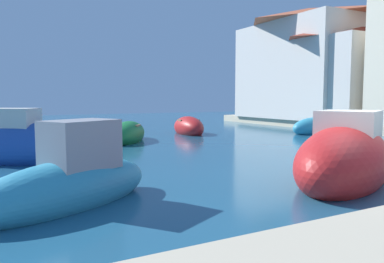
# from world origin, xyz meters

# --- Properties ---
(moored_boat_0) EXTENTS (1.89, 3.44, 1.23)m
(moored_boat_0) POSITION_xyz_m (1.87, 13.09, 0.34)
(moored_boat_0) COLOR #B21E1E
(moored_boat_0) RESTS_ON ground
(moored_boat_1) EXTENTS (2.45, 3.27, 0.90)m
(moored_boat_1) POSITION_xyz_m (-4.22, 15.17, 0.25)
(moored_boat_1) COLOR gold
(moored_boat_1) RESTS_ON ground
(moored_boat_2) EXTENTS (5.81, 4.61, 2.01)m
(moored_boat_2) POSITION_xyz_m (-7.04, 7.46, 0.51)
(moored_boat_2) COLOR #1E479E
(moored_boat_2) RESTS_ON ground
(moored_boat_4) EXTENTS (3.41, 2.66, 1.04)m
(moored_boat_4) POSITION_xyz_m (3.73, 4.37, 0.29)
(moored_boat_4) COLOR #1E479E
(moored_boat_4) RESTS_ON ground
(moored_boat_5) EXTENTS (3.20, 1.39, 1.19)m
(moored_boat_5) POSITION_xyz_m (8.04, 9.66, 0.33)
(moored_boat_5) COLOR teal
(moored_boat_5) RESTS_ON ground
(moored_boat_7) EXTENTS (3.88, 2.81, 1.81)m
(moored_boat_7) POSITION_xyz_m (-6.48, 1.82, 0.44)
(moored_boat_7) COLOR teal
(moored_boat_7) RESTS_ON ground
(moored_boat_8) EXTENTS (3.17, 3.90, 1.18)m
(moored_boat_8) POSITION_xyz_m (-2.31, 11.08, 0.33)
(moored_boat_8) COLOR #197233
(moored_boat_8) RESTS_ON ground
(moored_boat_9) EXTENTS (4.95, 3.85, 2.06)m
(moored_boat_9) POSITION_xyz_m (-0.44, 0.77, 0.54)
(moored_boat_9) COLOR #B21E1E
(moored_boat_9) RESTS_ON ground
(waterfront_building_annex) EXTENTS (6.13, 7.15, 6.29)m
(waterfront_building_annex) POSITION_xyz_m (13.00, 12.60, 3.70)
(waterfront_building_annex) COLOR beige
(waterfront_building_annex) RESTS_ON quay_promenade
(waterfront_building_far) EXTENTS (6.85, 9.72, 8.01)m
(waterfront_building_far) POSITION_xyz_m (13.00, 15.42, 4.56)
(waterfront_building_far) COLOR beige
(waterfront_building_far) RESTS_ON quay_promenade
(quayside_tree) EXTENTS (2.82, 2.82, 4.52)m
(quayside_tree) POSITION_xyz_m (13.65, 10.53, 3.60)
(quayside_tree) COLOR brown
(quayside_tree) RESTS_ON quay_promenade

